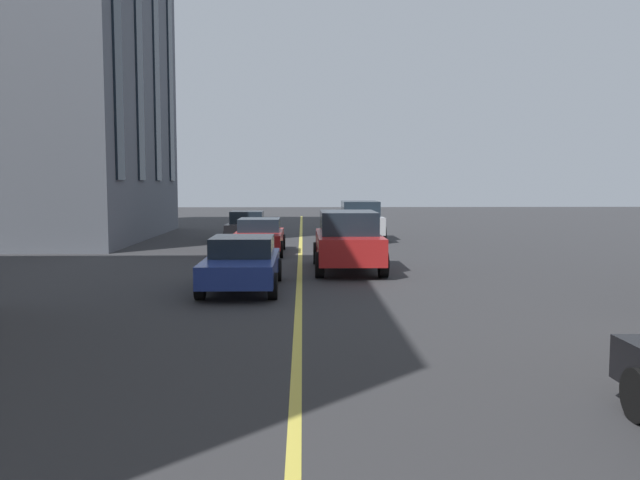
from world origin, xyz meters
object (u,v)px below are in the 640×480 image
car_black_mid (247,226)px  car_silver_parked_a (360,220)px  car_red_trailing (259,236)px  car_red_near (348,240)px  car_blue_oncoming (242,263)px

car_black_mid → car_silver_parked_a: bearing=-88.3°
car_silver_parked_a → car_black_mid: car_silver_parked_a is taller
car_silver_parked_a → car_red_trailing: bearing=143.8°
car_black_mid → car_red_near: bearing=-159.4°
car_blue_oncoming → car_black_mid: bearing=4.4°
car_red_near → car_blue_oncoming: bearing=140.0°
car_red_trailing → car_blue_oncoming: 8.64m
car_black_mid → car_red_near: car_red_near is taller
car_black_mid → car_blue_oncoming: (-14.60, -1.12, 0.00)m
car_black_mid → car_blue_oncoming: bearing=-175.6°
car_red_near → car_silver_parked_a: bearing=-6.9°
car_silver_parked_a → car_red_trailing: 7.60m
car_red_trailing → car_red_near: bearing=-148.1°
car_black_mid → car_blue_oncoming: size_ratio=0.89×
car_silver_parked_a → car_blue_oncoming: car_silver_parked_a is taller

